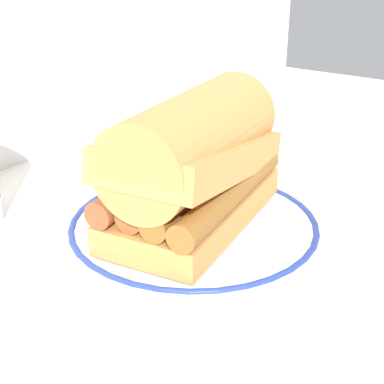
# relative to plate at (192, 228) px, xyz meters

# --- Properties ---
(ground_plane) EXTENTS (1.50, 1.50, 0.00)m
(ground_plane) POSITION_rel_plate_xyz_m (0.00, -0.04, -0.01)
(ground_plane) COLOR silver
(plate) EXTENTS (0.25, 0.25, 0.01)m
(plate) POSITION_rel_plate_xyz_m (0.00, 0.00, 0.00)
(plate) COLOR white
(plate) RESTS_ON ground_plane
(sausage_sandwich) EXTENTS (0.21, 0.13, 0.12)m
(sausage_sandwich) POSITION_rel_plate_xyz_m (0.00, 0.00, 0.07)
(sausage_sandwich) COLOR #CF8945
(sausage_sandwich) RESTS_ON plate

